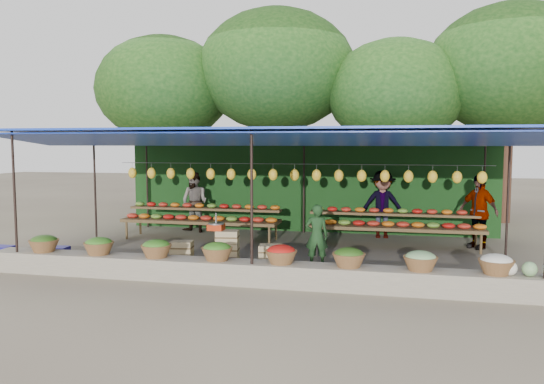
% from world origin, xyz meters
% --- Properties ---
extents(ground, '(60.00, 60.00, 0.00)m').
position_xyz_m(ground, '(0.00, 0.00, 0.00)').
color(ground, brown).
rests_on(ground, ground).
extents(stone_curb, '(10.60, 0.55, 0.40)m').
position_xyz_m(stone_curb, '(0.00, -2.75, 0.20)').
color(stone_curb, slate).
rests_on(stone_curb, ground).
extents(stall_canopy, '(10.80, 6.60, 2.82)m').
position_xyz_m(stall_canopy, '(0.00, 0.06, 2.68)').
color(stall_canopy, black).
rests_on(stall_canopy, ground).
extents(produce_baskets, '(8.98, 0.58, 0.34)m').
position_xyz_m(produce_baskets, '(-0.10, -2.75, 0.56)').
color(produce_baskets, brown).
rests_on(produce_baskets, stone_curb).
extents(netting_backdrop, '(10.60, 0.06, 2.50)m').
position_xyz_m(netting_backdrop, '(0.00, 3.15, 1.25)').
color(netting_backdrop, '#173F16').
rests_on(netting_backdrop, ground).
extents(tree_row, '(16.51, 5.50, 7.12)m').
position_xyz_m(tree_row, '(0.50, 6.09, 4.70)').
color(tree_row, '#371F14').
rests_on(tree_row, ground).
extents(fruit_table_left, '(4.21, 0.95, 0.93)m').
position_xyz_m(fruit_table_left, '(-2.49, 1.35, 0.61)').
color(fruit_table_left, '#513D20').
rests_on(fruit_table_left, ground).
extents(fruit_table_right, '(4.21, 0.95, 0.93)m').
position_xyz_m(fruit_table_right, '(2.51, 1.35, 0.61)').
color(fruit_table_right, '#513D20').
rests_on(fruit_table_right, ground).
extents(crate_counter, '(2.39, 0.40, 0.77)m').
position_xyz_m(crate_counter, '(-0.87, -1.65, 0.31)').
color(crate_counter, tan).
rests_on(crate_counter, ground).
extents(weighing_scale, '(0.33, 0.33, 0.35)m').
position_xyz_m(weighing_scale, '(-1.08, -1.65, 0.85)').
color(weighing_scale, '#B92E0E').
rests_on(weighing_scale, crate_counter).
extents(vendor_seated, '(0.52, 0.38, 1.30)m').
position_xyz_m(vendor_seated, '(0.93, -1.22, 0.65)').
color(vendor_seated, '#1C3C1B').
rests_on(vendor_seated, ground).
extents(customer_left, '(1.00, 0.87, 1.73)m').
position_xyz_m(customer_left, '(-3.07, 2.34, 0.87)').
color(customer_left, slate).
rests_on(customer_left, ground).
extents(customer_mid, '(1.23, 0.78, 1.82)m').
position_xyz_m(customer_mid, '(2.19, 2.59, 0.91)').
color(customer_mid, slate).
rests_on(customer_mid, ground).
extents(customer_right, '(1.05, 1.06, 1.80)m').
position_xyz_m(customer_right, '(4.48, 1.62, 0.90)').
color(customer_right, slate).
rests_on(customer_right, ground).
extents(blue_crate_front, '(0.45, 0.32, 0.27)m').
position_xyz_m(blue_crate_front, '(-6.02, -1.84, 0.13)').
color(blue_crate_front, navy).
rests_on(blue_crate_front, ground).
extents(blue_crate_back, '(0.51, 0.39, 0.29)m').
position_xyz_m(blue_crate_back, '(-4.72, -1.76, 0.14)').
color(blue_crate_back, navy).
rests_on(blue_crate_back, ground).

